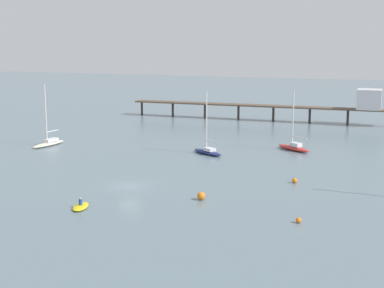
{
  "coord_description": "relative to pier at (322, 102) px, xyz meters",
  "views": [
    {
      "loc": [
        29.66,
        -57.06,
        16.94
      ],
      "look_at": [
        0.0,
        20.75,
        1.5
      ],
      "focal_mm": 52.23,
      "sensor_mm": 36.0,
      "label": 1
    }
  ],
  "objects": [
    {
      "name": "mooring_buoy_far",
      "position": [
        7.16,
        -66.01,
        -4.18
      ],
      "size": [
        0.55,
        0.55,
        0.55
      ],
      "primitive_type": "sphere",
      "color": "orange",
      "rests_on": "ground_plane"
    },
    {
      "name": "dinghy_yellow",
      "position": [
        -14.63,
        -69.23,
        -4.25
      ],
      "size": [
        2.26,
        3.43,
        1.14
      ],
      "color": "yellow",
      "rests_on": "ground_plane"
    },
    {
      "name": "pier",
      "position": [
        0.0,
        0.0,
        0.0
      ],
      "size": [
        55.78,
        5.18,
        7.39
      ],
      "color": "brown",
      "rests_on": "ground_plane"
    },
    {
      "name": "sailboat_red",
      "position": [
        0.06,
        -30.8,
        -3.82
      ],
      "size": [
        6.3,
        5.14,
        9.28
      ],
      "color": "red",
      "rests_on": "ground_plane"
    },
    {
      "name": "sailboat_navy",
      "position": [
        -11.57,
        -38.37,
        -3.87
      ],
      "size": [
        6.1,
        4.69,
        9.45
      ],
      "color": "navy",
      "rests_on": "ground_plane"
    },
    {
      "name": "sailboat_cream",
      "position": [
        -38.23,
        -41.03,
        -3.82
      ],
      "size": [
        2.39,
        7.26,
        10.02
      ],
      "color": "beige",
      "rests_on": "ground_plane"
    },
    {
      "name": "mooring_buoy_near",
      "position": [
        -4.08,
        -61.98,
        -4.01
      ],
      "size": [
        0.9,
        0.9,
        0.9
      ],
      "primitive_type": "sphere",
      "color": "orange",
      "rests_on": "ground_plane"
    },
    {
      "name": "mooring_buoy_inner",
      "position": [
        4.01,
        -51.17,
        -4.13
      ],
      "size": [
        0.64,
        0.64,
        0.64
      ],
      "primitive_type": "sphere",
      "color": "orange",
      "rests_on": "ground_plane"
    },
    {
      "name": "ground_plane",
      "position": [
        -13.95,
        -59.63,
        -4.46
      ],
      "size": [
        400.0,
        400.0,
        0.0
      ],
      "primitive_type": "plane",
      "color": "slate"
    }
  ]
}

